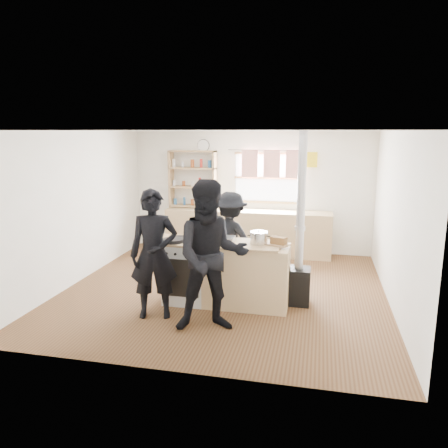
% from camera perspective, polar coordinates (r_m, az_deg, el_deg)
% --- Properties ---
extents(ground, '(5.00, 5.00, 0.01)m').
position_cam_1_polar(ground, '(7.08, 0.06, -8.61)').
color(ground, brown).
rests_on(ground, ground).
extents(back_counter, '(3.40, 0.55, 0.90)m').
position_cam_1_polar(back_counter, '(9.04, 3.09, -1.04)').
color(back_counter, tan).
rests_on(back_counter, ground).
extents(shelving_unit, '(1.00, 0.28, 1.20)m').
position_cam_1_polar(shelving_unit, '(9.25, -4.10, 5.92)').
color(shelving_unit, tan).
rests_on(shelving_unit, back_counter).
extents(thermos, '(0.10, 0.10, 0.31)m').
position_cam_1_polar(thermos, '(8.82, 10.14, 2.46)').
color(thermos, silver).
rests_on(thermos, back_counter).
extents(cooking_island, '(1.97, 0.64, 0.93)m').
position_cam_1_polar(cooking_island, '(6.39, 0.27, -6.44)').
color(cooking_island, white).
rests_on(cooking_island, ground).
extents(skillet_greens, '(0.40, 0.40, 0.05)m').
position_cam_1_polar(skillet_greens, '(6.31, -6.66, -2.12)').
color(skillet_greens, black).
rests_on(skillet_greens, cooking_island).
extents(roast_tray, '(0.36, 0.24, 0.07)m').
position_cam_1_polar(roast_tray, '(6.32, -0.24, -1.91)').
color(roast_tray, silver).
rests_on(roast_tray, cooking_island).
extents(stockpot_stove, '(0.25, 0.25, 0.20)m').
position_cam_1_polar(stockpot_stove, '(6.39, -2.85, -1.31)').
color(stockpot_stove, '#B6B6B8').
rests_on(stockpot_stove, cooking_island).
extents(stockpot_counter, '(0.26, 0.26, 0.20)m').
position_cam_1_polar(stockpot_counter, '(6.19, 4.58, -1.78)').
color(stockpot_counter, silver).
rests_on(stockpot_counter, cooking_island).
extents(bread_board, '(0.33, 0.28, 0.12)m').
position_cam_1_polar(bread_board, '(6.13, 7.15, -2.32)').
color(bread_board, tan).
rests_on(bread_board, cooking_island).
extents(flue_heater, '(0.35, 0.35, 2.50)m').
position_cam_1_polar(flue_heater, '(6.43, 9.74, -4.83)').
color(flue_heater, black).
rests_on(flue_heater, ground).
extents(person_near_left, '(0.73, 0.58, 1.76)m').
position_cam_1_polar(person_near_left, '(5.92, -9.13, -3.94)').
color(person_near_left, black).
rests_on(person_near_left, ground).
extents(person_near_right, '(1.11, 0.98, 1.92)m').
position_cam_1_polar(person_near_right, '(5.45, -1.67, -4.29)').
color(person_near_right, black).
rests_on(person_near_right, ground).
extents(person_far, '(1.11, 0.82, 1.55)m').
position_cam_1_polar(person_far, '(7.10, 0.84, -1.99)').
color(person_far, black).
rests_on(person_far, ground).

